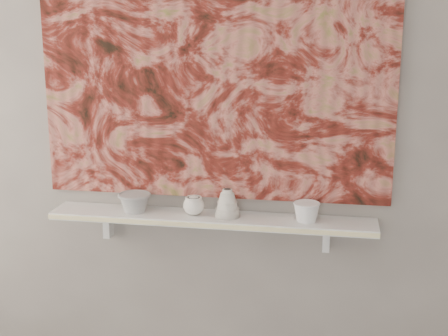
% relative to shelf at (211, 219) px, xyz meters
% --- Properties ---
extents(wall_back, '(3.60, 0.00, 3.60)m').
position_rel_shelf_xyz_m(wall_back, '(0.00, 0.09, 0.44)').
color(wall_back, slate).
rests_on(wall_back, floor).
extents(shelf, '(1.40, 0.18, 0.03)m').
position_rel_shelf_xyz_m(shelf, '(0.00, 0.00, 0.00)').
color(shelf, silver).
rests_on(shelf, wall_back).
extents(shelf_stripe, '(1.40, 0.01, 0.02)m').
position_rel_shelf_xyz_m(shelf_stripe, '(0.00, -0.09, 0.00)').
color(shelf_stripe, '#F5E7A3').
rests_on(shelf_stripe, shelf).
extents(bracket_left, '(0.03, 0.06, 0.12)m').
position_rel_shelf_xyz_m(bracket_left, '(-0.49, 0.06, -0.07)').
color(bracket_left, silver).
rests_on(bracket_left, wall_back).
extents(bracket_right, '(0.03, 0.06, 0.12)m').
position_rel_shelf_xyz_m(bracket_right, '(0.49, 0.06, -0.07)').
color(bracket_right, silver).
rests_on(bracket_right, wall_back).
extents(painting, '(1.50, 0.02, 1.10)m').
position_rel_shelf_xyz_m(painting, '(0.00, 0.08, 0.62)').
color(painting, maroon).
rests_on(painting, wall_back).
extents(house_motif, '(0.09, 0.00, 0.08)m').
position_rel_shelf_xyz_m(house_motif, '(0.45, 0.07, 0.32)').
color(house_motif, black).
rests_on(house_motif, painting).
extents(bowl_grey, '(0.17, 0.17, 0.08)m').
position_rel_shelf_xyz_m(bowl_grey, '(-0.34, 0.00, 0.06)').
color(bowl_grey, gray).
rests_on(bowl_grey, shelf).
extents(cup_cream, '(0.11, 0.11, 0.08)m').
position_rel_shelf_xyz_m(cup_cream, '(-0.08, 0.00, 0.06)').
color(cup_cream, white).
rests_on(cup_cream, shelf).
extents(bell_vessel, '(0.12, 0.12, 0.12)m').
position_rel_shelf_xyz_m(bell_vessel, '(0.07, 0.00, 0.08)').
color(bell_vessel, silver).
rests_on(bell_vessel, shelf).
extents(bowl_white, '(0.15, 0.15, 0.08)m').
position_rel_shelf_xyz_m(bowl_white, '(0.40, 0.00, 0.06)').
color(bowl_white, white).
rests_on(bowl_white, shelf).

